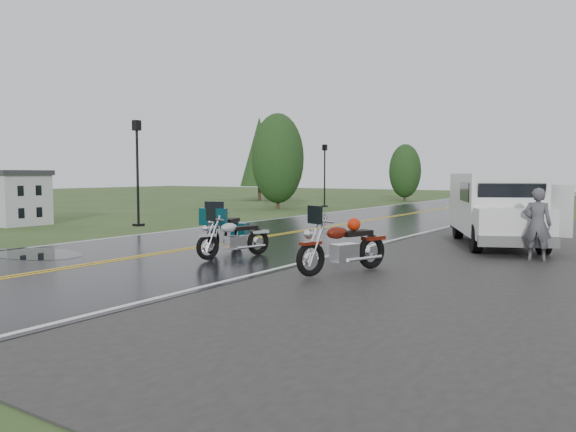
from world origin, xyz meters
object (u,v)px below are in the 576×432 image
object	(u,v)px
house_left	(14,142)
motorcycle_red	(311,245)
van_white	(477,213)
lamp_post_far_left	(325,175)
lamp_post_near_left	(138,173)
person_at_van	(537,226)
motorcycle_silver	(208,237)
motorcycle_teal	(212,230)

from	to	relation	value
house_left	motorcycle_red	distance (m)	16.52
house_left	motorcycle_red	bearing A→B (deg)	-12.16
van_white	lamp_post_far_left	xyz separation A→B (m)	(-13.53, 15.70, 0.90)
house_left	lamp_post_near_left	xyz separation A→B (m)	(4.45, 2.41, -1.21)
person_at_van	lamp_post_far_left	bearing A→B (deg)	-51.29
motorcycle_red	person_at_van	size ratio (longest dim) A/B	1.35
lamp_post_near_left	lamp_post_far_left	xyz separation A→B (m)	(-0.33, 15.23, -0.14)
person_at_van	lamp_post_near_left	size ratio (longest dim) A/B	0.41
motorcycle_silver	van_white	distance (m)	6.86
motorcycle_red	lamp_post_far_left	distance (m)	24.20
lamp_post_near_left	lamp_post_far_left	bearing A→B (deg)	91.23
motorcycle_red	lamp_post_near_left	world-z (taller)	lamp_post_near_left
motorcycle_teal	lamp_post_near_left	bearing A→B (deg)	131.80
lamp_post_near_left	motorcycle_red	bearing A→B (deg)	-26.95
motorcycle_red	lamp_post_near_left	bearing A→B (deg)	172.16
house_left	person_at_van	xyz separation A→B (m)	(19.18, 1.36, -2.45)
motorcycle_teal	motorcycle_silver	size ratio (longest dim) A/B	1.10
house_left	lamp_post_far_left	distance (m)	18.17
motorcycle_silver	person_at_van	distance (m)	7.66
motorcycle_red	motorcycle_silver	world-z (taller)	motorcycle_red
lamp_post_near_left	lamp_post_far_left	distance (m)	15.23
motorcycle_red	person_at_van	distance (m)	5.79
motorcycle_silver	lamp_post_far_left	world-z (taller)	lamp_post_far_left
person_at_van	lamp_post_far_left	distance (m)	22.21
person_at_van	lamp_post_near_left	distance (m)	14.83
van_white	person_at_van	size ratio (longest dim) A/B	3.15
motorcycle_silver	van_white	xyz separation A→B (m)	(4.79, 4.88, 0.46)
lamp_post_near_left	motorcycle_silver	bearing A→B (deg)	-32.47
motorcycle_red	person_at_van	bearing A→B (deg)	75.12
van_white	lamp_post_near_left	bearing A→B (deg)	153.17
person_at_van	lamp_post_far_left	xyz separation A→B (m)	(-15.07, 16.28, 1.10)
house_left	van_white	size ratio (longest dim) A/B	1.60
lamp_post_near_left	motorcycle_teal	bearing A→B (deg)	-30.29
van_white	motorcycle_silver	bearing A→B (deg)	-159.26
van_white	motorcycle_teal	bearing A→B (deg)	-166.56
motorcycle_silver	lamp_post_near_left	world-z (taller)	lamp_post_near_left
motorcycle_red	motorcycle_silver	size ratio (longest dim) A/B	1.14
motorcycle_teal	lamp_post_far_left	size ratio (longest dim) A/B	0.57
motorcycle_red	motorcycle_teal	xyz separation A→B (m)	(-3.58, 1.22, -0.02)
lamp_post_far_left	house_left	bearing A→B (deg)	-103.14
house_left	motorcycle_red	size ratio (longest dim) A/B	3.75
motorcycle_teal	van_white	xyz separation A→B (m)	(5.28, 4.16, 0.39)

